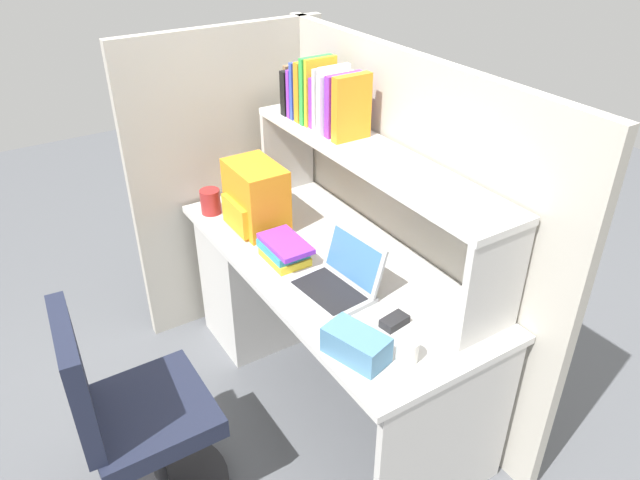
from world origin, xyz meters
name	(u,v)px	position (x,y,z in m)	size (l,w,h in m)	color
ground_plane	(329,386)	(0.00, 0.00, 0.00)	(8.00, 8.00, 0.00)	#595B60
desk	(287,279)	(-0.39, 0.00, 0.40)	(1.60, 0.70, 0.73)	silver
cubicle_partition_rear	(401,228)	(0.00, 0.38, 0.78)	(1.84, 0.05, 1.55)	#B2ADA0
cubicle_partition_left	(232,180)	(-0.85, -0.05, 0.78)	(0.05, 1.06, 1.55)	#B2ADA0
overhead_hutch	(372,175)	(0.00, 0.20, 1.08)	(1.44, 0.28, 0.45)	beige
reference_books_on_shelf	(324,97)	(-0.36, 0.20, 1.31)	(0.48, 0.19, 0.29)	olive
laptop	(339,279)	(0.19, -0.08, 0.78)	(0.33, 0.29, 0.22)	#B7BABF
backpack	(255,198)	(-0.43, -0.13, 0.88)	(0.30, 0.22, 0.31)	orange
computer_mouse	(394,321)	(0.48, -0.03, 0.75)	(0.06, 0.10, 0.03)	#262628
paper_cup	(407,350)	(0.65, -0.11, 0.77)	(0.08, 0.08, 0.08)	white
tissue_box	(356,345)	(0.54, -0.25, 0.78)	(0.22, 0.12, 0.10)	teal
snack_canister	(210,201)	(-0.66, -0.25, 0.79)	(0.10, 0.10, 0.12)	maroon
desk_book_stack	(284,250)	(-0.11, -0.16, 0.78)	(0.25, 0.15, 0.09)	yellow
office_chair	(135,430)	(0.14, -0.93, 0.39)	(0.52, 0.52, 0.93)	black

